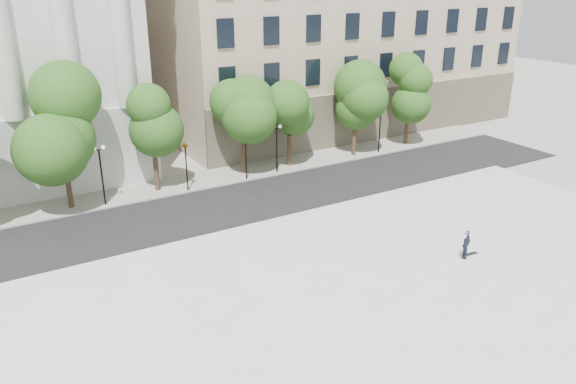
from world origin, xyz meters
name	(u,v)px	position (x,y,z in m)	size (l,w,h in m)	color
ground	(406,350)	(0.00, 0.00, 0.00)	(160.00, 160.00, 0.00)	#A6A49D
plaza	(363,311)	(0.00, 3.00, 0.23)	(44.00, 22.00, 0.45)	white
street	(227,208)	(0.00, 18.00, 0.01)	(60.00, 8.00, 0.02)	black
far_sidewalk	(194,181)	(0.00, 24.00, 0.06)	(60.00, 4.00, 0.12)	#A6A49A
building_east	(310,11)	(20.00, 38.91, 11.14)	(36.00, 26.15, 23.00)	tan
traffic_light_west	(185,143)	(-1.15, 22.30, 3.73)	(0.68, 1.86, 4.23)	black
traffic_light_east	(245,134)	(3.64, 22.30, 3.73)	(0.43, 1.83, 4.23)	black
person_lying	(464,255)	(7.68, 4.01, 0.67)	(0.58, 0.38, 1.59)	black
skateboard	(471,254)	(8.41, 4.16, 0.49)	(0.73, 0.19, 0.07)	black
street_trees	(237,113)	(3.59, 23.45, 5.09)	(39.03, 4.62, 7.78)	#382619
lamp_posts	(193,151)	(-0.50, 22.60, 2.96)	(35.80, 0.28, 4.47)	black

